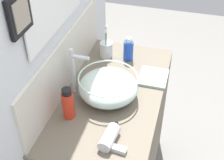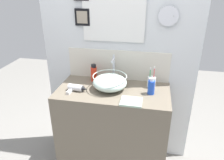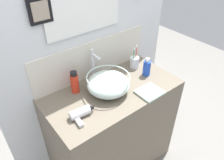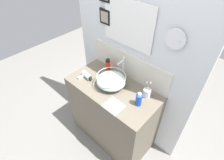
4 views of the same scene
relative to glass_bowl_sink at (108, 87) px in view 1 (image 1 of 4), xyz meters
name	(u,v)px [view 1 (image 1 of 4)]	position (x,y,z in m)	size (l,w,h in m)	color
vanity_counter	(112,147)	(0.03, -0.01, -0.52)	(1.03, 0.53, 0.90)	#6B6051
back_panel	(57,42)	(0.03, 0.28, 0.21)	(1.53, 0.10, 2.34)	silver
glass_bowl_sink	(108,87)	(0.00, 0.00, 0.00)	(0.31, 0.31, 0.13)	silver
faucet	(75,69)	(0.00, 0.18, 0.08)	(0.02, 0.10, 0.27)	silver
hair_drier	(111,136)	(-0.29, -0.10, -0.04)	(0.18, 0.13, 0.06)	silver
toothbrush_cup	(106,49)	(0.37, 0.12, -0.02)	(0.08, 0.08, 0.20)	silver
spray_bottle	(128,50)	(0.38, -0.02, 0.00)	(0.06, 0.06, 0.15)	blue
lotion_bottle	(68,104)	(-0.19, 0.15, 0.01)	(0.06, 0.06, 0.17)	red
hand_towel	(153,77)	(0.22, -0.21, -0.06)	(0.18, 0.16, 0.02)	#99B29E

